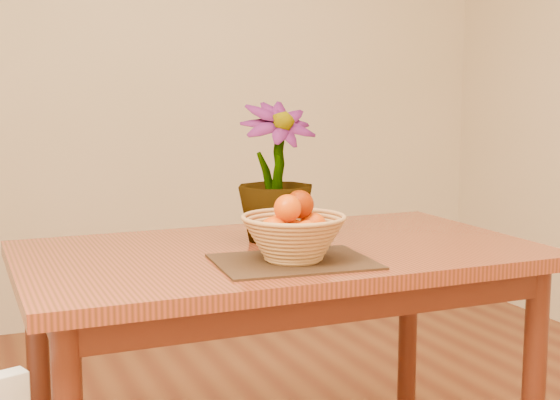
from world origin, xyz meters
name	(u,v)px	position (x,y,z in m)	size (l,w,h in m)	color
wall_back	(126,54)	(0.00, 2.25, 1.35)	(4.00, 0.02, 2.70)	beige
table	(280,279)	(0.00, 0.30, 0.66)	(1.40, 0.80, 0.75)	maroon
placemat	(294,262)	(-0.04, 0.11, 0.75)	(0.39, 0.29, 0.01)	#352013
wicker_basket	(294,240)	(-0.04, 0.11, 0.81)	(0.26, 0.26, 0.11)	tan
orange_pile	(295,220)	(-0.04, 0.12, 0.86)	(0.19, 0.18, 0.13)	#D74903
potted_plant	(276,172)	(0.03, 0.40, 0.95)	(0.22, 0.22, 0.40)	#173F12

